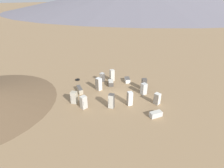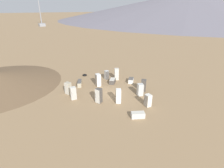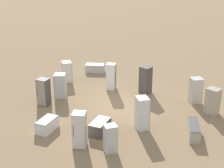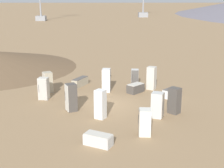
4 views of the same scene
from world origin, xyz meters
The scene contains 16 objects.
ground_plane centered at (0.00, 0.00, 0.00)m, with size 1000.00×1000.00×0.00m, color #937551.
discarded_fridge_0 centered at (2.44, -5.25, 0.36)m, with size 1.39×1.99×0.72m.
discarded_fridge_1 centered at (4.92, -1.52, 0.85)m, with size 0.81×0.79×1.69m.
discarded_fridge_2 centered at (4.93, -3.38, 0.84)m, with size 0.93×0.97×1.69m.
discarded_fridge_3 centered at (-2.25, -3.14, 0.36)m, with size 1.55×1.54×0.73m.
discarded_fridge_4 centered at (0.56, 2.49, 0.95)m, with size 0.84×0.81×1.90m.
discarded_fridge_5 centered at (-1.97, 5.09, 0.77)m, with size 0.73×0.75×1.53m.
discarded_fridge_6 centered at (-4.40, 1.66, 0.88)m, with size 0.95×0.95×1.76m.
discarded_fridge_7 centered at (2.56, 1.06, 0.96)m, with size 0.90×0.90×1.91m.
discarded_fridge_8 centered at (-2.37, -5.12, 0.75)m, with size 0.67×0.65×1.50m.
discarded_fridge_9 centered at (-4.93, -1.80, 0.34)m, with size 1.55×1.56×0.69m.
discarded_fridge_10 centered at (-3.13, 2.40, 0.83)m, with size 0.95×0.91×1.67m.
discarded_fridge_11 centered at (0.15, -3.50, 0.96)m, with size 0.76×0.84×1.92m.
discarded_fridge_12 centered at (-3.69, -4.10, 0.97)m, with size 0.91×0.94×1.94m.
discarded_fridge_13 centered at (0.62, 6.31, 0.32)m, with size 1.64×1.30×0.64m.
scrap_tire centered at (0.03, -8.65, 0.11)m, with size 0.78×0.78×0.21m.
Camera 1 is at (16.85, 13.19, 12.70)m, focal length 28.00 mm.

